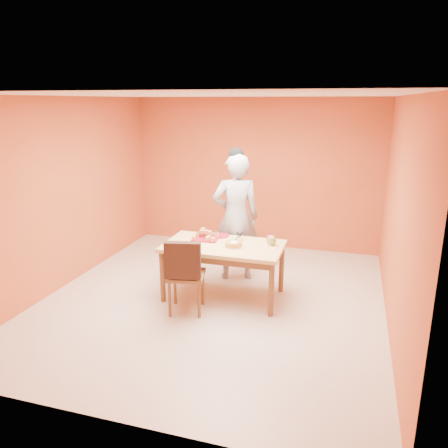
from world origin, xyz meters
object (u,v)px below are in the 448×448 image
(magenta_glass, at_px, (270,240))
(sponge_cake, at_px, (234,244))
(pastry_platter, at_px, (206,238))
(checker_tin, at_px, (270,240))
(egg_ornament, at_px, (272,241))
(dining_table, at_px, (224,251))
(red_dinner_plate, at_px, (221,236))
(dining_chair, at_px, (185,274))
(person, at_px, (236,217))

(magenta_glass, bearing_deg, sponge_cake, -148.23)
(pastry_platter, xyz_separation_m, checker_tin, (0.87, 0.18, 0.00))
(sponge_cake, distance_m, egg_ornament, 0.52)
(magenta_glass, distance_m, checker_tin, 0.15)
(dining_table, distance_m, pastry_platter, 0.37)
(red_dinner_plate, height_order, checker_tin, checker_tin)
(sponge_cake, distance_m, checker_tin, 0.58)
(egg_ornament, height_order, magenta_glass, egg_ornament)
(dining_table, height_order, dining_chair, dining_chair)
(red_dinner_plate, relative_size, egg_ornament, 1.78)
(dining_table, distance_m, egg_ornament, 0.67)
(pastry_platter, bearing_deg, red_dinner_plate, 48.00)
(pastry_platter, bearing_deg, dining_table, -29.95)
(sponge_cake, bearing_deg, checker_tin, 45.06)
(sponge_cake, relative_size, magenta_glass, 2.05)
(pastry_platter, height_order, red_dinner_plate, pastry_platter)
(egg_ornament, bearing_deg, person, 142.52)
(red_dinner_plate, relative_size, magenta_glass, 2.18)
(checker_tin, bearing_deg, sponge_cake, -134.94)
(dining_table, bearing_deg, dining_chair, -120.24)
(red_dinner_plate, relative_size, checker_tin, 2.65)
(sponge_cake, height_order, checker_tin, sponge_cake)
(pastry_platter, bearing_deg, dining_chair, -92.31)
(red_dinner_plate, bearing_deg, dining_chair, -101.54)
(red_dinner_plate, xyz_separation_m, magenta_glass, (0.74, -0.14, 0.05))
(person, bearing_deg, red_dinner_plate, 49.78)
(sponge_cake, relative_size, egg_ornament, 1.68)
(person, xyz_separation_m, red_dinner_plate, (-0.13, -0.36, -0.19))
(pastry_platter, height_order, sponge_cake, sponge_cake)
(dining_chair, relative_size, red_dinner_plate, 4.15)
(dining_table, relative_size, person, 0.84)
(sponge_cake, height_order, egg_ornament, egg_ornament)
(person, distance_m, sponge_cake, 0.80)
(person, bearing_deg, dining_table, 70.79)
(checker_tin, bearing_deg, egg_ornament, -70.93)
(egg_ornament, distance_m, checker_tin, 0.22)
(magenta_glass, bearing_deg, checker_tin, 101.79)
(person, xyz_separation_m, checker_tin, (0.59, -0.36, -0.18))
(dining_chair, bearing_deg, checker_tin, 33.18)
(egg_ornament, distance_m, magenta_glass, 0.08)
(egg_ornament, height_order, checker_tin, egg_ornament)
(pastry_platter, height_order, egg_ornament, egg_ornament)
(egg_ornament, relative_size, magenta_glass, 1.22)
(dining_table, bearing_deg, pastry_platter, 150.05)
(dining_table, height_order, checker_tin, checker_tin)
(pastry_platter, relative_size, sponge_cake, 1.56)
(dining_table, bearing_deg, sponge_cake, -20.84)
(dining_chair, bearing_deg, dining_table, 47.26)
(dining_chair, distance_m, egg_ornament, 1.25)
(person, height_order, checker_tin, person)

